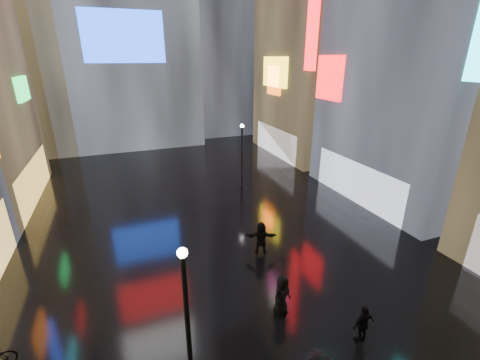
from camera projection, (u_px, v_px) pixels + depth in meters
ground at (200, 208)px, 22.88m from camera, size 140.00×140.00×0.00m
building_right_far at (325, 15)px, 31.94m from camera, size 10.28×12.00×28.00m
tower_flank_right at (211, 1)px, 42.46m from camera, size 12.00×12.00×34.00m
tower_flank_left at (6, 26)px, 32.68m from camera, size 10.00×10.00×26.00m
lamp_near at (187, 313)px, 9.53m from camera, size 0.30×0.30×5.20m
lamp_far at (242, 152)px, 25.73m from camera, size 0.30×0.30×5.20m
pedestrian_3 at (363, 324)px, 11.89m from camera, size 0.95×0.43×1.60m
pedestrian_4 at (282, 295)px, 13.22m from camera, size 1.02×0.84×1.80m
pedestrian_5 at (261, 238)px, 17.34m from camera, size 1.78×1.12×1.83m
umbrella_2 at (283, 267)px, 12.73m from camera, size 1.35×1.36×0.95m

